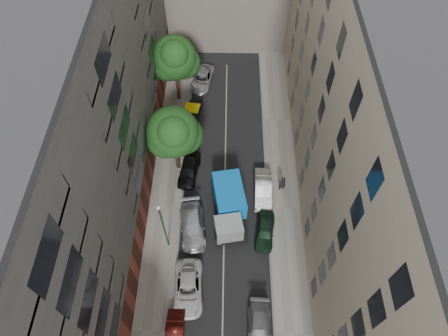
{
  "coord_description": "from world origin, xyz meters",
  "views": [
    {
      "loc": [
        0.23,
        -18.15,
        32.51
      ],
      "look_at": [
        -0.05,
        0.34,
        6.0
      ],
      "focal_mm": 32.0,
      "sensor_mm": 36.0,
      "label": 1
    }
  ],
  "objects_px": {
    "car_left_2": "(188,288)",
    "car_right_3": "(263,189)",
    "tree_mid": "(174,134)",
    "lamp_post": "(163,223)",
    "tree_far": "(175,60)",
    "pedestrian": "(282,183)",
    "tarp_truck": "(229,206)",
    "car_left_5": "(193,115)",
    "car_left_4": "(189,169)",
    "car_right_2": "(265,231)",
    "car_left_3": "(192,225)",
    "car_left_6": "(202,79)",
    "car_right_1": "(259,329)",
    "car_left_1": "(175,336)"
  },
  "relations": [
    {
      "from": "car_left_2",
      "to": "car_right_3",
      "type": "height_order",
      "value": "car_right_3"
    },
    {
      "from": "tree_mid",
      "to": "lamp_post",
      "type": "xyz_separation_m",
      "value": [
        -0.29,
        -8.19,
        -1.07
      ]
    },
    {
      "from": "tree_far",
      "to": "pedestrian",
      "type": "height_order",
      "value": "tree_far"
    },
    {
      "from": "tarp_truck",
      "to": "lamp_post",
      "type": "xyz_separation_m",
      "value": [
        -5.23,
        -3.17,
        2.7
      ]
    },
    {
      "from": "tarp_truck",
      "to": "car_right_3",
      "type": "height_order",
      "value": "tarp_truck"
    },
    {
      "from": "car_left_5",
      "to": "car_right_3",
      "type": "xyz_separation_m",
      "value": [
        7.2,
        -9.33,
        0.06
      ]
    },
    {
      "from": "car_left_4",
      "to": "tarp_truck",
      "type": "bearing_deg",
      "value": -40.7
    },
    {
      "from": "tree_far",
      "to": "pedestrian",
      "type": "xyz_separation_m",
      "value": [
        10.6,
        -11.81,
        -4.54
      ]
    },
    {
      "from": "car_right_3",
      "to": "car_left_2",
      "type": "bearing_deg",
      "value": -122.43
    },
    {
      "from": "car_right_2",
      "to": "car_left_3",
      "type": "bearing_deg",
      "value": -175.84
    },
    {
      "from": "car_left_2",
      "to": "car_left_3",
      "type": "relative_size",
      "value": 0.96
    },
    {
      "from": "car_left_4",
      "to": "lamp_post",
      "type": "height_order",
      "value": "lamp_post"
    },
    {
      "from": "car_left_6",
      "to": "car_right_1",
      "type": "relative_size",
      "value": 1.07
    },
    {
      "from": "car_left_6",
      "to": "car_right_1",
      "type": "height_order",
      "value": "car_left_6"
    },
    {
      "from": "car_left_4",
      "to": "tree_far",
      "type": "height_order",
      "value": "tree_far"
    },
    {
      "from": "pedestrian",
      "to": "tree_far",
      "type": "bearing_deg",
      "value": -63.29
    },
    {
      "from": "car_left_2",
      "to": "lamp_post",
      "type": "distance_m",
      "value": 5.75
    },
    {
      "from": "car_left_2",
      "to": "lamp_post",
      "type": "bearing_deg",
      "value": 114.0
    },
    {
      "from": "car_right_2",
      "to": "lamp_post",
      "type": "bearing_deg",
      "value": -164.2
    },
    {
      "from": "tarp_truck",
      "to": "lamp_post",
      "type": "bearing_deg",
      "value": -159.07
    },
    {
      "from": "tree_far",
      "to": "lamp_post",
      "type": "relative_size",
      "value": 1.22
    },
    {
      "from": "car_left_4",
      "to": "pedestrian",
      "type": "height_order",
      "value": "pedestrian"
    },
    {
      "from": "car_left_1",
      "to": "car_right_2",
      "type": "distance_m",
      "value": 11.37
    },
    {
      "from": "tarp_truck",
      "to": "pedestrian",
      "type": "bearing_deg",
      "value": 18.2
    },
    {
      "from": "car_left_3",
      "to": "car_right_2",
      "type": "bearing_deg",
      "value": -11.48
    },
    {
      "from": "car_left_4",
      "to": "tree_far",
      "type": "bearing_deg",
      "value": 107.89
    },
    {
      "from": "car_right_3",
      "to": "lamp_post",
      "type": "relative_size",
      "value": 0.66
    },
    {
      "from": "car_right_3",
      "to": "tree_mid",
      "type": "distance_m",
      "value": 9.74
    },
    {
      "from": "tarp_truck",
      "to": "pedestrian",
      "type": "distance_m",
      "value": 5.68
    },
    {
      "from": "car_left_2",
      "to": "car_right_1",
      "type": "distance_m",
      "value": 6.35
    },
    {
      "from": "car_left_5",
      "to": "lamp_post",
      "type": "distance_m",
      "value": 15.27
    },
    {
      "from": "tree_mid",
      "to": "tree_far",
      "type": "distance_m",
      "value": 9.53
    },
    {
      "from": "car_left_2",
      "to": "car_left_6",
      "type": "bearing_deg",
      "value": 87.14
    },
    {
      "from": "car_right_3",
      "to": "car_left_5",
      "type": "bearing_deg",
      "value": 129.28
    },
    {
      "from": "tree_far",
      "to": "pedestrian",
      "type": "distance_m",
      "value": 16.51
    },
    {
      "from": "car_left_3",
      "to": "car_right_3",
      "type": "xyz_separation_m",
      "value": [
        6.4,
        3.87,
        -0.01
      ]
    },
    {
      "from": "car_right_3",
      "to": "pedestrian",
      "type": "xyz_separation_m",
      "value": [
        1.78,
        0.4,
        0.38
      ]
    },
    {
      "from": "car_right_1",
      "to": "car_left_2",
      "type": "bearing_deg",
      "value": 154.43
    },
    {
      "from": "car_left_5",
      "to": "car_left_1",
      "type": "bearing_deg",
      "value": -80.31
    },
    {
      "from": "car_right_2",
      "to": "tree_mid",
      "type": "bearing_deg",
      "value": 147.06
    },
    {
      "from": "car_left_5",
      "to": "pedestrian",
      "type": "distance_m",
      "value": 12.66
    },
    {
      "from": "car_left_4",
      "to": "car_right_2",
      "type": "distance_m",
      "value": 9.57
    },
    {
      "from": "car_left_2",
      "to": "car_left_5",
      "type": "relative_size",
      "value": 1.21
    },
    {
      "from": "car_left_6",
      "to": "tree_mid",
      "type": "relative_size",
      "value": 0.6
    },
    {
      "from": "car_right_2",
      "to": "car_right_3",
      "type": "xyz_separation_m",
      "value": [
        -0.0,
        4.27,
        0.07
      ]
    },
    {
      "from": "car_right_2",
      "to": "pedestrian",
      "type": "relative_size",
      "value": 2.01
    },
    {
      "from": "tarp_truck",
      "to": "car_left_5",
      "type": "xyz_separation_m",
      "value": [
        -4.0,
        11.63,
        -0.9
      ]
    },
    {
      "from": "car_left_6",
      "to": "tree_mid",
      "type": "xyz_separation_m",
      "value": [
        -1.74,
        -12.21,
        4.68
      ]
    },
    {
      "from": "car_left_3",
      "to": "car_left_4",
      "type": "height_order",
      "value": "car_left_3"
    },
    {
      "from": "car_left_6",
      "to": "pedestrian",
      "type": "bearing_deg",
      "value": -50.84
    }
  ]
}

